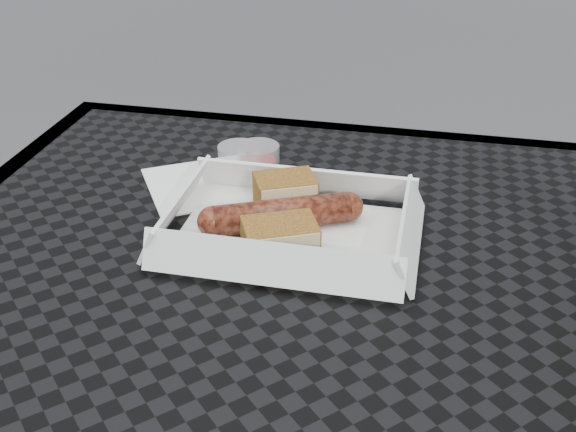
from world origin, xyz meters
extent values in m
cube|color=black|center=(0.00, 0.00, 0.74)|extent=(0.80, 0.80, 0.01)
cube|color=black|center=(0.00, 0.39, 0.73)|extent=(0.80, 0.03, 0.03)
cylinder|color=black|center=(-0.35, 0.35, 0.36)|extent=(0.03, 0.03, 0.73)
cube|color=white|center=(-0.03, 0.10, 0.75)|extent=(0.22, 0.15, 0.00)
cylinder|color=maroon|center=(-0.04, 0.11, 0.76)|extent=(0.14, 0.09, 0.03)
sphere|color=maroon|center=(0.03, 0.14, 0.76)|extent=(0.03, 0.03, 0.03)
sphere|color=maroon|center=(-0.10, 0.08, 0.76)|extent=(0.03, 0.03, 0.03)
cube|color=#946025|center=(-0.04, 0.14, 0.77)|extent=(0.07, 0.07, 0.04)
cube|color=#946025|center=(-0.03, 0.06, 0.77)|extent=(0.08, 0.07, 0.04)
cylinder|color=#EB580A|center=(0.04, 0.05, 0.75)|extent=(0.02, 0.02, 0.00)
torus|color=white|center=(0.05, 0.04, 0.75)|extent=(0.02, 0.02, 0.00)
cube|color=#B2D17F|center=(0.05, 0.05, 0.75)|extent=(0.02, 0.02, 0.00)
cube|color=white|center=(-0.15, 0.19, 0.75)|extent=(0.17, 0.17, 0.00)
cylinder|color=maroon|center=(-0.10, 0.24, 0.76)|extent=(0.05, 0.05, 0.03)
cylinder|color=silver|center=(-0.12, 0.23, 0.76)|extent=(0.05, 0.05, 0.03)
camera|label=1|loc=(0.10, -0.50, 1.13)|focal=45.00mm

